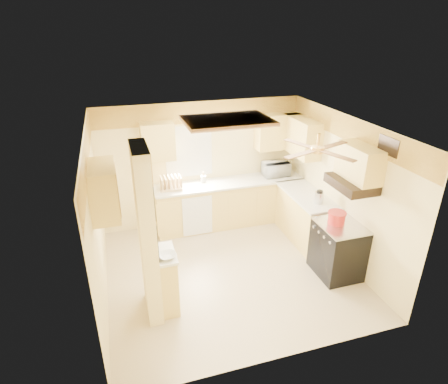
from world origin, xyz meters
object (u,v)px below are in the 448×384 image
object	(u,v)px
stove	(338,249)
microwave	(276,169)
dutch_oven	(337,218)
kettle	(319,197)
bowl	(167,256)

from	to	relation	value
stove	microwave	xyz separation A→B (m)	(-0.16, 2.17, 0.62)
dutch_oven	kettle	xyz separation A→B (m)	(0.07, 0.68, 0.04)
dutch_oven	stove	bearing A→B (deg)	-63.42
dutch_oven	kettle	world-z (taller)	kettle
stove	kettle	world-z (taller)	kettle
stove	bowl	distance (m)	2.83
bowl	microwave	bearing A→B (deg)	41.21
microwave	kettle	distance (m)	1.42
kettle	stove	bearing A→B (deg)	-92.38
microwave	bowl	bearing A→B (deg)	41.25
stove	dutch_oven	world-z (taller)	dutch_oven
bowl	dutch_oven	bearing A→B (deg)	4.39
microwave	stove	bearing A→B (deg)	94.31
stove	dutch_oven	bearing A→B (deg)	116.58
stove	dutch_oven	xyz separation A→B (m)	(-0.04, 0.08, 0.55)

